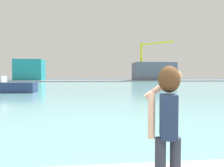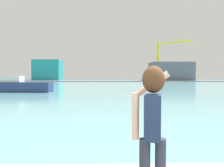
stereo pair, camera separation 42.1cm
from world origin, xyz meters
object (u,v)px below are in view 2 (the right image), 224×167
(boat_moored, at_px, (18,86))
(port_crane, at_px, (163,56))
(warehouse_right, at_px, (171,71))
(warehouse_left, at_px, (48,70))
(person_photographer, at_px, (152,119))

(boat_moored, height_order, port_crane, port_crane)
(warehouse_right, bearing_deg, port_crane, -135.95)
(warehouse_left, distance_m, warehouse_right, 53.85)
(warehouse_left, height_order, port_crane, port_crane)
(person_photographer, bearing_deg, boat_moored, 40.53)
(person_photographer, height_order, port_crane, port_crane)
(boat_moored, distance_m, port_crane, 68.55)
(person_photographer, distance_m, port_crane, 87.66)
(person_photographer, relative_size, boat_moored, 0.19)
(warehouse_left, bearing_deg, warehouse_right, -2.67)
(person_photographer, bearing_deg, warehouse_right, -2.16)
(person_photographer, distance_m, boat_moored, 28.99)
(warehouse_left, bearing_deg, person_photographer, -73.61)
(warehouse_right, height_order, port_crane, port_crane)
(boat_moored, relative_size, port_crane, 0.56)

